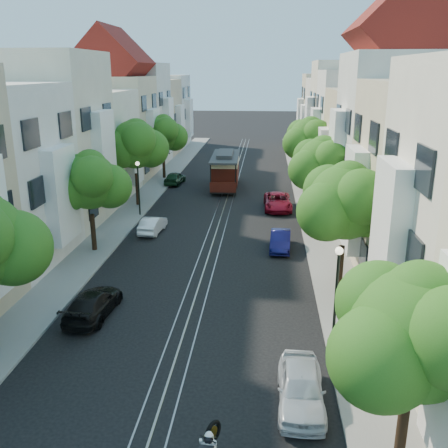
% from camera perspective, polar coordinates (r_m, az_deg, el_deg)
% --- Properties ---
extents(ground, '(200.00, 200.00, 0.00)m').
position_cam_1_polar(ground, '(44.07, 0.32, 2.90)').
color(ground, black).
rests_on(ground, ground).
extents(sidewalk_east, '(2.50, 80.00, 0.12)m').
position_cam_1_polar(sidewalk_east, '(44.10, 9.76, 2.74)').
color(sidewalk_east, gray).
rests_on(sidewalk_east, ground).
extents(sidewalk_west, '(2.50, 80.00, 0.12)m').
position_cam_1_polar(sidewalk_west, '(45.19, -8.90, 3.13)').
color(sidewalk_west, gray).
rests_on(sidewalk_west, ground).
extents(rail_left, '(0.06, 80.00, 0.02)m').
position_cam_1_polar(rail_left, '(44.11, -0.40, 2.93)').
color(rail_left, gray).
rests_on(rail_left, ground).
extents(rail_slot, '(0.06, 80.00, 0.02)m').
position_cam_1_polar(rail_slot, '(44.07, 0.32, 2.91)').
color(rail_slot, gray).
rests_on(rail_slot, ground).
extents(rail_right, '(0.06, 80.00, 0.02)m').
position_cam_1_polar(rail_right, '(44.03, 1.03, 2.90)').
color(rail_right, gray).
rests_on(rail_right, ground).
extents(lane_line, '(0.08, 80.00, 0.01)m').
position_cam_1_polar(lane_line, '(44.07, 0.32, 2.90)').
color(lane_line, tan).
rests_on(lane_line, ground).
extents(townhouses_east, '(7.75, 72.00, 12.00)m').
position_cam_1_polar(townhouses_east, '(43.71, 16.23, 9.03)').
color(townhouses_east, beige).
rests_on(townhouses_east, ground).
extents(townhouses_west, '(7.75, 72.00, 11.76)m').
position_cam_1_polar(townhouses_west, '(45.51, -14.96, 9.30)').
color(townhouses_west, silver).
rests_on(townhouses_west, ground).
extents(tree_e_a, '(4.72, 3.87, 6.27)m').
position_cam_1_polar(tree_e_a, '(13.80, 21.13, -12.01)').
color(tree_e_a, black).
rests_on(tree_e_a, ground).
extents(tree_e_b, '(4.93, 4.08, 6.68)m').
position_cam_1_polar(tree_e_b, '(24.65, 13.80, 2.27)').
color(tree_e_b, black).
rests_on(tree_e_b, ground).
extents(tree_e_c, '(4.84, 3.99, 6.52)m').
position_cam_1_polar(tree_e_c, '(35.33, 11.18, 6.64)').
color(tree_e_c, black).
rests_on(tree_e_c, ground).
extents(tree_e_d, '(5.01, 4.16, 6.85)m').
position_cam_1_polar(tree_e_d, '(46.11, 9.78, 9.45)').
color(tree_e_d, black).
rests_on(tree_e_d, ground).
extents(tree_w_b, '(4.72, 3.87, 6.27)m').
position_cam_1_polar(tree_w_b, '(31.10, -15.05, 4.58)').
color(tree_w_b, black).
rests_on(tree_w_b, ground).
extents(tree_w_c, '(5.13, 4.28, 7.09)m').
position_cam_1_polar(tree_w_c, '(41.33, -10.05, 8.85)').
color(tree_w_c, black).
rests_on(tree_w_c, ground).
extents(tree_w_d, '(4.84, 3.99, 6.52)m').
position_cam_1_polar(tree_w_d, '(52.01, -6.95, 10.13)').
color(tree_w_d, black).
rests_on(tree_w_d, ground).
extents(lamp_east, '(0.32, 0.32, 4.16)m').
position_cam_1_polar(lamp_east, '(20.45, 12.80, -6.36)').
color(lamp_east, black).
rests_on(lamp_east, ground).
extents(lamp_west, '(0.32, 0.32, 4.16)m').
position_cam_1_polar(lamp_west, '(38.67, -9.77, 4.95)').
color(lamp_west, black).
rests_on(lamp_west, ground).
extents(cable_car, '(2.77, 8.19, 3.12)m').
position_cam_1_polar(cable_car, '(48.11, 0.15, 6.37)').
color(cable_car, black).
rests_on(cable_car, ground).
extents(parked_car_e_near, '(1.63, 3.91, 1.32)m').
position_cam_1_polar(parked_car_e_near, '(17.82, 8.78, -17.96)').
color(parked_car_e_near, silver).
rests_on(parked_car_e_near, ground).
extents(parked_car_e_mid, '(1.42, 3.61, 1.17)m').
position_cam_1_polar(parked_car_e_mid, '(31.67, 6.46, -1.88)').
color(parked_car_e_mid, '#0D0D42').
rests_on(parked_car_e_mid, ground).
extents(parked_car_e_far, '(2.32, 4.74, 1.30)m').
position_cam_1_polar(parked_car_e_far, '(40.78, 6.15, 2.57)').
color(parked_car_e_far, maroon).
rests_on(parked_car_e_far, ground).
extents(parked_car_w_near, '(1.94, 4.27, 1.21)m').
position_cam_1_polar(parked_car_w_near, '(23.95, -14.75, -8.80)').
color(parked_car_w_near, black).
rests_on(parked_car_w_near, ground).
extents(parked_car_w_mid, '(1.47, 3.49, 1.12)m').
position_cam_1_polar(parked_car_w_mid, '(35.11, -8.15, -0.07)').
color(parked_car_w_mid, white).
rests_on(parked_car_w_mid, ground).
extents(parked_car_w_far, '(1.84, 3.81, 1.25)m').
position_cam_1_polar(parked_car_w_far, '(49.92, -5.63, 5.25)').
color(parked_car_w_far, '#15341D').
rests_on(parked_car_w_far, ground).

